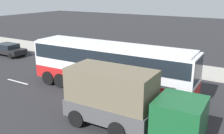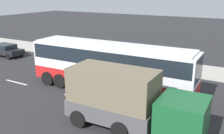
# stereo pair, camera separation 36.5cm
# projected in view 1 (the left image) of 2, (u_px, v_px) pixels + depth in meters

# --- Properties ---
(ground_plane) EXTENTS (120.00, 120.00, 0.00)m
(ground_plane) POSITION_uv_depth(u_px,v_px,m) (117.00, 95.00, 18.20)
(ground_plane) COLOR #28282B
(sidewalk_curb) EXTENTS (80.00, 4.00, 0.15)m
(sidewalk_curb) POSITION_uv_depth(u_px,v_px,m) (160.00, 65.00, 25.14)
(sidewalk_curb) COLOR #A8A399
(sidewalk_curb) RESTS_ON ground_plane
(lane_centreline) EXTENTS (38.97, 0.16, 0.01)m
(lane_centreline) POSITION_uv_depth(u_px,v_px,m) (84.00, 99.00, 17.41)
(lane_centreline) COLOR white
(lane_centreline) RESTS_ON ground_plane
(coach_bus) EXTENTS (12.26, 3.00, 3.51)m
(coach_bus) POSITION_uv_depth(u_px,v_px,m) (110.00, 63.00, 18.24)
(coach_bus) COLOR red
(coach_bus) RESTS_ON ground_plane
(cargo_truck) EXTENTS (7.27, 2.66, 3.20)m
(cargo_truck) POSITION_uv_depth(u_px,v_px,m) (126.00, 100.00, 13.23)
(cargo_truck) COLOR #19592D
(cargo_truck) RESTS_ON ground_plane
(car_black_sedan) EXTENTS (4.19, 1.96, 1.37)m
(car_black_sedan) POSITION_uv_depth(u_px,v_px,m) (9.00, 49.00, 29.03)
(car_black_sedan) COLOR black
(car_black_sedan) RESTS_ON ground_plane
(pedestrian_near_curb) EXTENTS (0.32, 0.32, 1.65)m
(pedestrian_near_curb) POSITION_uv_depth(u_px,v_px,m) (131.00, 52.00, 25.93)
(pedestrian_near_curb) COLOR brown
(pedestrian_near_curb) RESTS_ON sidewalk_curb
(pedestrian_at_crossing) EXTENTS (0.32, 0.32, 1.65)m
(pedestrian_at_crossing) POSITION_uv_depth(u_px,v_px,m) (158.00, 56.00, 24.43)
(pedestrian_at_crossing) COLOR black
(pedestrian_at_crossing) RESTS_ON sidewalk_curb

